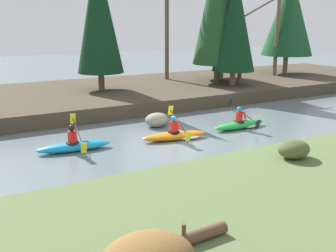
# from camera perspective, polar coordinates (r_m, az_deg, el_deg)

# --- Properties ---
(ground_plane) EXTENTS (90.00, 90.00, 0.00)m
(ground_plane) POSITION_cam_1_polar(r_m,az_deg,el_deg) (15.56, 2.97, -2.41)
(ground_plane) COLOR slate
(riverbank_near) EXTENTS (44.00, 5.93, 0.70)m
(riverbank_near) POSITION_cam_1_polar(r_m,az_deg,el_deg) (10.91, 20.99, -9.28)
(riverbank_near) COLOR #5B7042
(riverbank_near) RESTS_ON ground
(riverbank_far) EXTENTS (44.00, 9.86, 0.73)m
(riverbank_far) POSITION_cam_1_polar(r_m,az_deg,el_deg) (23.89, -9.13, 4.48)
(riverbank_far) COLOR #473D2D
(riverbank_far) RESTS_ON ground
(conifer_tree_left) EXTENTS (2.65, 2.65, 7.76)m
(conifer_tree_left) POSITION_cam_1_polar(r_m,az_deg,el_deg) (23.17, -10.07, 15.91)
(conifer_tree_left) COLOR brown
(conifer_tree_left) RESTS_ON riverbank_far
(conifer_tree_mid_left) EXTENTS (3.18, 3.18, 9.13)m
(conifer_tree_mid_left) POSITION_cam_1_polar(r_m,az_deg,el_deg) (25.87, 7.40, 17.66)
(conifer_tree_mid_left) COLOR brown
(conifer_tree_mid_left) RESTS_ON riverbank_far
(conifer_tree_centre) EXTENTS (2.63, 2.63, 6.69)m
(conifer_tree_centre) POSITION_cam_1_polar(r_m,az_deg,el_deg) (24.98, 9.69, 14.48)
(conifer_tree_centre) COLOR #7A664C
(conifer_tree_centre) RESTS_ON riverbank_far
(conifer_tree_mid_right) EXTENTS (3.31, 3.31, 6.06)m
(conifer_tree_mid_right) POSITION_cam_1_polar(r_m,az_deg,el_deg) (27.50, 7.89, 14.11)
(conifer_tree_mid_right) COLOR #7A664C
(conifer_tree_mid_right) RESTS_ON riverbank_far
(conifer_tree_right) EXTENTS (3.79, 3.79, 7.38)m
(conifer_tree_right) POSITION_cam_1_polar(r_m,az_deg,el_deg) (31.64, 17.16, 15.20)
(conifer_tree_right) COLOR #7A664C
(conifer_tree_right) RESTS_ON riverbank_far
(bare_tree_upstream) EXTENTS (4.16, 4.11, 7.60)m
(bare_tree_upstream) POSITION_cam_1_polar(r_m,az_deg,el_deg) (27.38, -0.19, 14.27)
(bare_tree_upstream) COLOR brown
(bare_tree_upstream) RESTS_ON riverbank_far
(bare_tree_mid_upstream) EXTENTS (3.15, 3.12, 5.68)m
(bare_tree_mid_upstream) POSITION_cam_1_polar(r_m,az_deg,el_deg) (26.03, 10.52, 12.02)
(bare_tree_mid_upstream) COLOR brown
(bare_tree_mid_upstream) RESTS_ON riverbank_far
(bare_tree_mid_downstream) EXTENTS (4.00, 3.96, 7.31)m
(bare_tree_mid_downstream) POSITION_cam_1_polar(r_m,az_deg,el_deg) (30.36, 15.55, 13.56)
(bare_tree_mid_downstream) COLOR brown
(bare_tree_mid_downstream) RESTS_ON riverbank_far
(shrub_clump_second) EXTENTS (1.01, 0.84, 0.55)m
(shrub_clump_second) POSITION_cam_1_polar(r_m,az_deg,el_deg) (12.26, 17.78, -3.21)
(shrub_clump_second) COLOR #4C562D
(shrub_clump_second) RESTS_ON riverbank_near
(kayaker_lead) EXTENTS (2.78, 2.06, 1.20)m
(kayaker_lead) POSITION_cam_1_polar(r_m,az_deg,el_deg) (17.87, 10.64, 0.31)
(kayaker_lead) COLOR green
(kayaker_lead) RESTS_ON ground
(kayaker_middle) EXTENTS (2.80, 2.07, 1.20)m
(kayaker_middle) POSITION_cam_1_polar(r_m,az_deg,el_deg) (15.88, 1.38, -1.28)
(kayaker_middle) COLOR orange
(kayaker_middle) RESTS_ON ground
(kayaker_trailing) EXTENTS (2.79, 2.07, 1.20)m
(kayaker_trailing) POSITION_cam_1_polar(r_m,az_deg,el_deg) (14.89, -13.40, -2.73)
(kayaker_trailing) COLOR #1993D6
(kayaker_trailing) RESTS_ON ground
(boulder_midstream) EXTENTS (1.13, 0.88, 0.64)m
(boulder_midstream) POSITION_cam_1_polar(r_m,az_deg,el_deg) (17.79, -1.62, 0.90)
(boulder_midstream) COLOR gray
(boulder_midstream) RESTS_ON ground
(driftwood_log) EXTENTS (2.28, 0.35, 0.44)m
(driftwood_log) POSITION_cam_1_polar(r_m,az_deg,el_deg) (7.30, 0.95, -16.67)
(driftwood_log) COLOR brown
(driftwood_log) RESTS_ON riverbank_near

